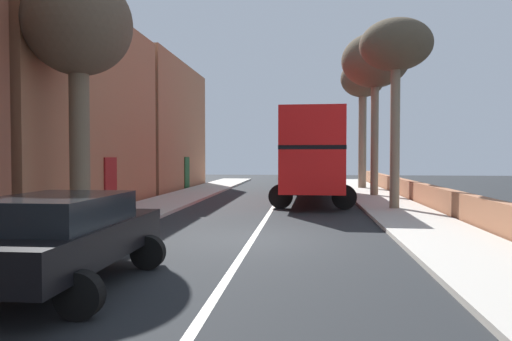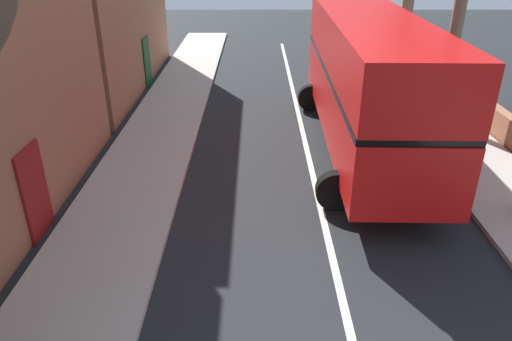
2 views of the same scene
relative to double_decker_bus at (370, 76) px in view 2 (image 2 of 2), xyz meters
The scene contains 1 object.
double_decker_bus is the anchor object (origin of this frame).
Camera 2 is at (-1.61, -3.14, 6.12)m, focal length 33.46 mm.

